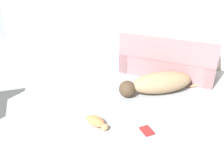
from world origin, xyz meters
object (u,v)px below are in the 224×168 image
couch (167,62)px  cat (97,122)px  dog (158,83)px  book_red (147,131)px

couch → cat: couch is taller
couch → cat: size_ratio=4.03×
dog → couch: bearing=-126.6°
dog → cat: 1.52m
book_red → dog: bearing=94.4°
cat → book_red: bearing=32.7°
couch → cat: 2.33m
cat → dog: bearing=86.8°
dog → book_red: size_ratio=5.81×
couch → dog: couch is taller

